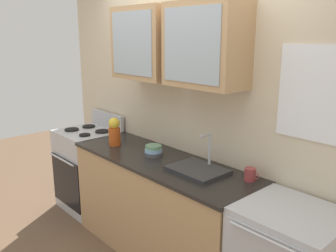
% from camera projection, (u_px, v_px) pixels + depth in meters
% --- Properties ---
extents(ground_plane, '(10.00, 10.00, 0.00)m').
position_uv_depth(ground_plane, '(160.00, 252.00, 3.40)').
color(ground_plane, brown).
extents(back_wall_unit, '(3.83, 0.43, 2.55)m').
position_uv_depth(back_wall_unit, '(186.00, 101.00, 3.25)').
color(back_wall_unit, beige).
rests_on(back_wall_unit, ground_plane).
extents(counter, '(1.93, 0.64, 0.94)m').
position_uv_depth(counter, '(160.00, 207.00, 3.28)').
color(counter, tan).
rests_on(counter, ground_plane).
extents(stove_range, '(0.67, 0.64, 1.12)m').
position_uv_depth(stove_range, '(89.00, 169.00, 4.20)').
color(stove_range, silver).
rests_on(stove_range, ground_plane).
extents(sink_faucet, '(0.44, 0.34, 0.30)m').
position_uv_depth(sink_faucet, '(198.00, 169.00, 2.88)').
color(sink_faucet, '#2D2D30').
rests_on(sink_faucet, counter).
extents(bowl_stack, '(0.17, 0.17, 0.10)m').
position_uv_depth(bowl_stack, '(154.00, 151.00, 3.26)').
color(bowl_stack, '#4C4C54').
rests_on(bowl_stack, counter).
extents(vase, '(0.12, 0.12, 0.28)m').
position_uv_depth(vase, '(114.00, 132.00, 3.54)').
color(vase, '#BF4C19').
rests_on(vase, counter).
extents(cup_near_sink, '(0.12, 0.09, 0.10)m').
position_uv_depth(cup_near_sink, '(250.00, 175.00, 2.69)').
color(cup_near_sink, '#993838').
rests_on(cup_near_sink, counter).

